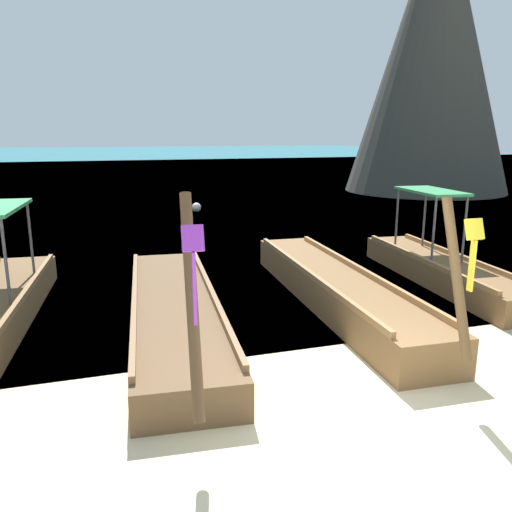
{
  "coord_description": "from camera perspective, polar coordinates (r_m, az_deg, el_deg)",
  "views": [
    {
      "loc": [
        -2.72,
        -4.37,
        3.21
      ],
      "look_at": [
        0.0,
        4.33,
        1.01
      ],
      "focal_mm": 35.91,
      "sensor_mm": 36.0,
      "label": 1
    }
  ],
  "objects": [
    {
      "name": "longtail_boat_violet_ribbon",
      "position": [
        8.81,
        -9.07,
        -6.15
      ],
      "size": [
        1.92,
        7.24,
        2.64
      ],
      "color": "brown",
      "rests_on": "ground"
    },
    {
      "name": "ground",
      "position": [
        6.06,
        13.01,
        -18.82
      ],
      "size": [
        120.0,
        120.0,
        0.0
      ],
      "primitive_type": "plane",
      "color": "beige"
    },
    {
      "name": "longtail_boat_yellow_ribbon",
      "position": [
        9.88,
        8.85,
        -3.64
      ],
      "size": [
        1.46,
        7.37,
        2.47
      ],
      "color": "brown",
      "rests_on": "ground"
    },
    {
      "name": "karst_rock",
      "position": [
        31.22,
        19.53,
        20.4
      ],
      "size": [
        10.05,
        8.79,
        15.33
      ],
      "color": "#383833",
      "rests_on": "ground"
    },
    {
      "name": "longtail_boat_red_ribbon",
      "position": [
        11.85,
        20.05,
        -1.34
      ],
      "size": [
        1.49,
        6.04,
        2.44
      ],
      "color": "brown",
      "rests_on": "ground"
    },
    {
      "name": "sea_water",
      "position": [
        66.83,
        -15.25,
        10.35
      ],
      "size": [
        120.0,
        120.0,
        0.0
      ],
      "primitive_type": "plane",
      "color": "#147A89",
      "rests_on": "ground"
    },
    {
      "name": "mooring_buoy_near",
      "position": [
        21.48,
        -6.66,
        5.4
      ],
      "size": [
        0.38,
        0.38,
        0.38
      ],
      "color": "white",
      "rests_on": "sea_water"
    }
  ]
}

